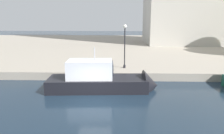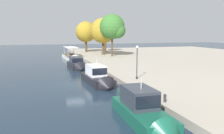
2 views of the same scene
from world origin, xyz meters
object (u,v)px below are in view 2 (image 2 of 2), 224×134
Objects in this scene: tour_boat_0 at (72,58)px; motor_yacht_2 at (98,79)px; tree_2 at (86,32)px; tree_4 at (105,28)px; tree_0 at (113,27)px; lamp_post at (137,58)px; mooring_bollard_0 at (165,98)px; motor_yacht_1 at (77,65)px; tree_3 at (103,31)px; motor_yacht_3 at (144,114)px.

tour_boat_0 is 31.05m from motor_yacht_2.
tree_2 is 6.49m from tree_4.
lamp_post is at bearing -11.19° from tree_0.
mooring_bollard_0 is 57.92m from tree_2.
tree_4 is (-15.74, 2.00, -0.05)m from tree_0.
tree_0 is (-12.73, 11.64, 7.79)m from motor_yacht_1.
motor_yacht_2 is 11.82× the size of mooring_bollard_0.
tree_4 is (-13.44, 12.75, 7.93)m from tour_boat_0.
tree_4 is (-10.44, 3.47, 0.80)m from tree_3.
motor_yacht_3 reaches higher than mooring_bollard_0.
tree_0 is (-28.75, 11.10, 7.66)m from motor_yacht_2.
motor_yacht_1 reaches higher than mooring_bollard_0.
tree_4 is (-46.31, 8.05, 4.70)m from lamp_post.
motor_yacht_3 reaches higher than motor_yacht_1.
tour_boat_0 is at bearing -43.49° from tree_4.
tree_2 is (-59.80, 6.58, 6.46)m from motor_yacht_3.
tree_0 is 1.14× the size of tree_2.
motor_yacht_2 is at bearing -16.41° from tree_4.
tree_3 reaches higher than motor_yacht_3.
mooring_bollard_0 is at bearing -3.45° from tree_2.
tree_4 is at bearing 134.19° from tour_boat_0.
tree_2 reaches higher than motor_yacht_3.
tour_boat_0 is 13.58m from tree_0.
lamp_post is (-11.06, 1.79, 2.43)m from mooring_bollard_0.
mooring_bollard_0 is at bearing 127.21° from motor_yacht_3.
lamp_post is at bearing 170.80° from mooring_bollard_0.
tree_4 is (0.14, 6.38, 1.17)m from tree_2.
tree_3 reaches higher than tree_4.
tree_0 reaches higher than mooring_bollard_0.
tour_boat_0 is at bearing -25.14° from tree_2.
motor_yacht_2 is 0.85× the size of tree_0.
motor_yacht_2 is 0.96× the size of tree_2.
motor_yacht_3 is at bearing -10.91° from tree_3.
tree_3 is (-18.03, 10.17, 6.93)m from motor_yacht_1.
tree_4 is (-57.37, 9.84, 7.14)m from mooring_bollard_0.
lamp_post is 0.44× the size of tree_3.
tree_3 is at bearing 149.14° from motor_yacht_1.
tree_3 reaches higher than tour_boat_0.
motor_yacht_3 is (15.18, 0.14, -0.02)m from motor_yacht_2.
tree_4 is at bearing 168.61° from motor_yacht_3.
tree_0 is at bearing 155.69° from motor_yacht_2.
tour_boat_0 is 12.08m from tree_3.
tree_4 is (-28.47, 13.64, 7.74)m from motor_yacht_1.
tree_3 is at bearing 161.00° from motor_yacht_2.
motor_yacht_3 is at bearing -0.18° from motor_yacht_1.
tree_2 is 10.98m from tree_3.
tree_0 is at bearing 168.81° from lamp_post.
tree_2 reaches higher than motor_yacht_2.
motor_yacht_1 is 0.91× the size of tree_3.
tree_3 is (-49.22, 9.49, 6.82)m from motor_yacht_3.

